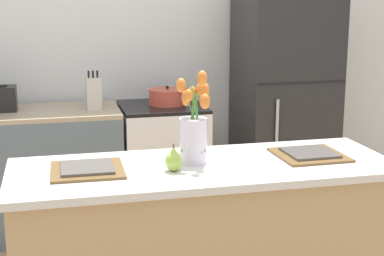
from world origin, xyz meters
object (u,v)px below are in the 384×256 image
stove_range (163,164)px  flower_vase (194,130)px  refrigerator (284,104)px  knife_block (94,93)px  plate_setting_left (87,169)px  cooking_pot (167,97)px  pear_figurine (174,160)px  plate_setting_right (309,154)px

stove_range → flower_vase: 1.68m
stove_range → refrigerator: (0.95, 0.00, 0.42)m
stove_range → knife_block: 0.75m
plate_setting_left → knife_block: (0.15, 1.55, 0.09)m
cooking_pot → knife_block: size_ratio=1.03×
plate_setting_left → cooking_pot: (0.68, 1.60, 0.04)m
flower_vase → cooking_pot: bearing=83.3°
pear_figurine → plate_setting_right: bearing=7.1°
refrigerator → flower_vase: refrigerator is taller
pear_figurine → cooking_pot: same height
stove_range → plate_setting_right: size_ratio=2.74×
stove_range → knife_block: bearing=-177.0°
flower_vase → plate_setting_right: flower_vase is taller
refrigerator → stove_range: bearing=-180.0°
stove_range → refrigerator: size_ratio=0.52×
refrigerator → pear_figurine: 2.06m
plate_setting_left → cooking_pot: bearing=66.9°
stove_range → flower_vase: flower_vase is taller
knife_block → stove_range: bearing=3.0°
pear_figurine → plate_setting_left: pear_figurine is taller
refrigerator → knife_block: size_ratio=6.42×
plate_setting_right → cooking_pot: bearing=103.9°
flower_vase → pear_figurine: bearing=-137.0°
flower_vase → cooking_pot: 1.59m
flower_vase → knife_block: size_ratio=1.64×
refrigerator → pear_figurine: bearing=-126.0°
plate_setting_left → knife_block: bearing=84.6°
pear_figurine → cooking_pot: 1.71m
cooking_pot → plate_setting_left: bearing=-113.1°
stove_range → cooking_pot: 0.51m
refrigerator → cooking_pot: refrigerator is taller
refrigerator → knife_block: refrigerator is taller
refrigerator → flower_vase: 1.91m
pear_figurine → plate_setting_left: size_ratio=0.39×
stove_range → flower_vase: size_ratio=2.03×
flower_vase → pear_figurine: size_ratio=3.49×
stove_range → cooking_pot: bearing=23.8°
stove_range → plate_setting_left: 1.77m
stove_range → pear_figurine: (-0.26, -1.66, 0.51)m
pear_figurine → knife_block: knife_block is taller
stove_range → refrigerator: 1.04m
pear_figurine → cooking_pot: (0.30, 1.68, -0.00)m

